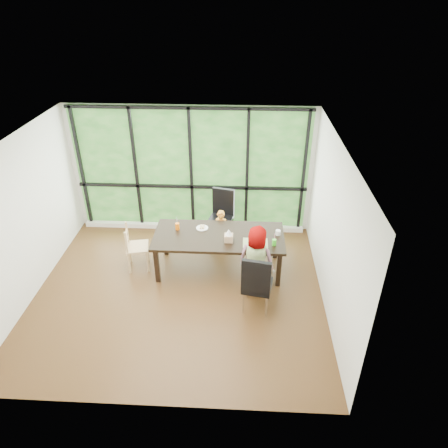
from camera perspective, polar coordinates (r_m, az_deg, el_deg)
The scene contains 23 objects.
ground at distance 7.32m, azimuth -6.29°, elevation -9.40°, with size 5.00×5.00×0.00m, color black.
back_wall at distance 8.52m, azimuth -4.57°, elevation 7.53°, with size 5.00×5.00×0.00m, color silver.
foliage_backdrop at distance 8.50m, azimuth -4.59°, elevation 7.47°, with size 4.80×0.02×2.65m, color #1B4518.
window_mullions at distance 8.46m, azimuth -4.62°, elevation 7.37°, with size 4.80×0.06×2.65m, color black, non-canonical shape.
window_sill at distance 9.02m, azimuth -4.31°, elevation -0.33°, with size 4.80×0.12×0.10m, color silver.
dining_table at distance 7.59m, azimuth -0.72°, elevation -3.97°, with size 2.37×1.07×0.75m, color black.
chair_window_leather at distance 8.40m, azimuth -0.46°, elevation 1.10°, with size 0.46×0.46×1.08m, color black.
chair_interior_leather at distance 6.66m, azimuth 4.72°, elevation -8.04°, with size 0.46×0.46×1.08m, color black.
chair_end_beech at distance 7.77m, azimuth -12.03°, elevation -3.16°, with size 0.42×0.40×0.90m, color tan.
child_toddler at distance 8.09m, azimuth -0.43°, elevation -0.97°, with size 0.32×0.21×0.89m, color orange.
child_older at distance 6.94m, azimuth 4.75°, elevation -5.12°, with size 0.63×0.41×1.29m, color gray.
placemat at distance 7.18m, azimuth 4.41°, elevation -2.67°, with size 0.44×0.32×0.01m, color tan.
plate_far at distance 7.59m, azimuth -3.08°, elevation -0.56°, with size 0.22×0.22×0.01m, color white.
plate_near at distance 7.16m, azimuth 4.46°, elevation -2.75°, with size 0.26×0.26×0.02m, color white.
orange_cup at distance 7.57m, azimuth -6.55°, elevation -0.32°, with size 0.08×0.08×0.13m, color orange.
green_cup at distance 7.13m, azimuth 7.04°, elevation -2.56°, with size 0.07×0.07×0.12m, color #3DD325.
white_mug at distance 7.44m, azimuth 7.58°, elevation -1.20°, with size 0.09×0.09×0.09m, color white.
tissue_box at distance 7.18m, azimuth 0.66°, elevation -1.97°, with size 0.15×0.15×0.13m, color tan.
crepe_rolls_far at distance 7.58m, azimuth -3.09°, elevation -0.40°, with size 0.10×0.12×0.04m, color tan, non-canonical shape.
crepe_rolls_near at distance 7.14m, azimuth 4.47°, elevation -2.58°, with size 0.10×0.12×0.04m, color tan, non-canonical shape.
straw_white at distance 7.52m, azimuth -6.59°, elevation 0.35°, with size 0.01×0.01×0.20m, color white.
straw_pink at distance 7.08m, azimuth 7.09°, elevation -1.90°, with size 0.01×0.01×0.20m, color pink.
tissue at distance 7.12m, azimuth 0.66°, elevation -1.15°, with size 0.12×0.12×0.11m, color white.
Camera 1 is at (1.08, -5.50, 4.71)m, focal length 32.63 mm.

